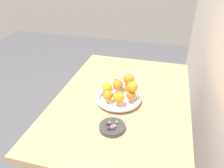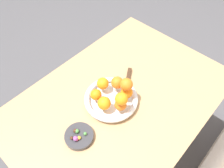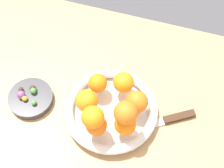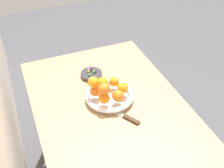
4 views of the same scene
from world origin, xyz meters
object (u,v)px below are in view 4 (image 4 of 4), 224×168
at_px(orange_7, 93,82).
at_px(candy_ball_4, 89,69).
at_px(candy_ball_5, 91,69).
at_px(orange_0, 104,98).
at_px(knife, 121,114).
at_px(candy_ball_6, 88,70).
at_px(orange_3, 114,82).
at_px(orange_1, 118,96).
at_px(candy_ball_1, 94,71).
at_px(candy_ball_2, 95,71).
at_px(orange_4, 102,83).
at_px(fruit_bowl, 110,96).
at_px(orange_5, 95,91).
at_px(candy_ball_0, 89,75).
at_px(orange_6, 104,89).
at_px(orange_2, 123,88).
at_px(dining_table, 110,117).
at_px(candy_ball_3, 89,71).
at_px(candy_dish, 91,74).

height_order(orange_7, candy_ball_4, orange_7).
relative_size(orange_7, candy_ball_5, 3.92).
height_order(orange_0, knife, orange_0).
height_order(candy_ball_4, candy_ball_6, candy_ball_4).
distance_m(orange_3, orange_7, 0.14).
relative_size(orange_1, orange_7, 1.06).
distance_m(candy_ball_1, candy_ball_2, 0.01).
bearing_deg(orange_1, orange_4, 17.24).
height_order(fruit_bowl, orange_0, orange_0).
distance_m(orange_5, candy_ball_6, 0.24).
xyz_separation_m(orange_4, candy_ball_0, (0.15, 0.02, -0.04)).
relative_size(orange_6, candy_ball_6, 3.77).
distance_m(orange_1, orange_2, 0.07).
bearing_deg(candy_ball_4, candy_ball_0, 164.33).
bearing_deg(dining_table, candy_ball_3, 4.61).
bearing_deg(orange_5, orange_4, -49.88).
relative_size(orange_3, knife, 0.23).
xyz_separation_m(orange_5, candy_ball_4, (0.23, -0.04, -0.03)).
relative_size(dining_table, orange_5, 19.88).
bearing_deg(orange_6, candy_ball_0, -0.70).
distance_m(dining_table, orange_5, 0.18).
bearing_deg(candy_ball_1, fruit_bowl, -177.84).
xyz_separation_m(candy_ball_0, candy_ball_1, (0.02, -0.03, 0.00)).
relative_size(orange_0, candy_ball_4, 2.59).
bearing_deg(orange_7, orange_4, -55.67).
xyz_separation_m(orange_4, orange_6, (-0.11, 0.03, 0.06)).
xyz_separation_m(candy_ball_0, candy_ball_6, (0.04, -0.01, 0.00)).
height_order(candy_ball_4, candy_ball_5, candy_ball_4).
height_order(candy_dish, candy_ball_3, candy_ball_3).
relative_size(dining_table, candy_ball_2, 59.43).
height_order(orange_0, orange_4, orange_4).
xyz_separation_m(orange_1, candy_ball_4, (0.32, 0.05, -0.04)).
height_order(dining_table, candy_ball_6, candy_ball_6).
bearing_deg(orange_4, orange_5, 130.12).
bearing_deg(candy_ball_3, orange_7, 169.35).
xyz_separation_m(candy_dish, orange_6, (-0.28, 0.02, 0.12)).
bearing_deg(candy_dish, candy_ball_0, 138.98).
bearing_deg(candy_dish, orange_0, 175.01).
bearing_deg(candy_ball_6, candy_ball_4, -70.61).
relative_size(candy_ball_1, candy_ball_4, 0.83).
distance_m(candy_dish, orange_7, 0.24).
distance_m(candy_dish, candy_ball_4, 0.03).
bearing_deg(candy_ball_3, candy_ball_1, -114.44).
xyz_separation_m(candy_dish, candy_ball_5, (0.03, -0.01, 0.02)).
bearing_deg(candy_dish, orange_7, 165.48).
xyz_separation_m(orange_3, candy_ball_6, (0.20, 0.08, -0.04)).
relative_size(candy_dish, candy_ball_4, 5.70).
distance_m(candy_ball_0, candy_ball_6, 0.04).
xyz_separation_m(orange_2, candy_ball_4, (0.27, 0.10, -0.04)).
bearing_deg(orange_2, candy_ball_5, 17.43).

